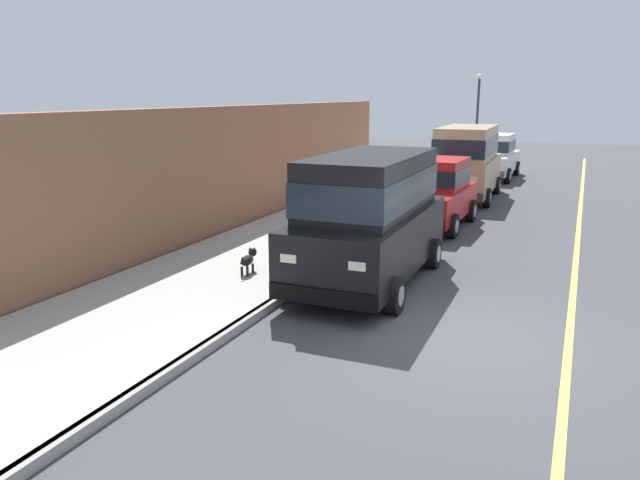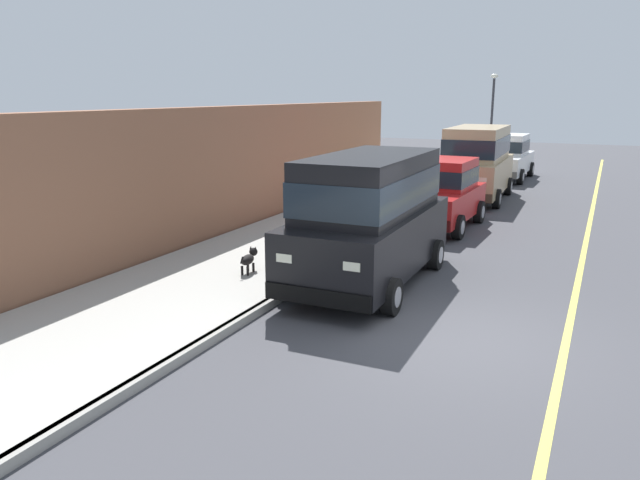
% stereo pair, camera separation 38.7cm
% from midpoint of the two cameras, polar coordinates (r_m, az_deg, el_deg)
% --- Properties ---
extents(ground_plane, '(80.00, 80.00, 0.00)m').
position_cam_midpoint_polar(ground_plane, '(9.69, 11.72, -8.67)').
color(ground_plane, '#424247').
extents(curb, '(0.16, 64.00, 0.14)m').
position_cam_midpoint_polar(curb, '(10.70, -5.33, -5.84)').
color(curb, gray).
rests_on(curb, ground).
extents(sidewalk, '(3.60, 64.00, 0.14)m').
position_cam_midpoint_polar(sidewalk, '(11.64, -13.15, -4.53)').
color(sidewalk, '#A8A59E').
rests_on(sidewalk, ground).
extents(lane_centre_line, '(0.12, 57.60, 0.01)m').
position_cam_midpoint_polar(lane_centre_line, '(9.53, 21.29, -9.70)').
color(lane_centre_line, '#E0D64C').
rests_on(lane_centre_line, ground).
extents(car_black_van, '(2.18, 4.92, 2.52)m').
position_cam_midpoint_polar(car_black_van, '(11.64, 3.79, 2.56)').
color(car_black_van, black).
rests_on(car_black_van, ground).
extents(car_red_hatchback, '(2.05, 3.85, 1.88)m').
position_cam_midpoint_polar(car_red_hatchback, '(17.10, 10.03, 4.53)').
color(car_red_hatchback, red).
rests_on(car_red_hatchback, ground).
extents(car_tan_van, '(2.24, 4.95, 2.52)m').
position_cam_midpoint_polar(car_tan_van, '(21.85, 13.14, 7.44)').
color(car_tan_van, tan).
rests_on(car_tan_van, ground).
extents(car_white_sedan, '(2.11, 4.64, 1.92)m').
position_cam_midpoint_polar(car_white_sedan, '(27.63, 15.56, 7.68)').
color(car_white_sedan, white).
rests_on(car_white_sedan, ground).
extents(dog_black, '(0.26, 0.75, 0.49)m').
position_cam_midpoint_polar(dog_black, '(12.11, -7.69, -1.80)').
color(dog_black, black).
rests_on(dog_black, sidewalk).
extents(street_lamp, '(0.36, 0.36, 4.42)m').
position_cam_midpoint_polar(street_lamp, '(31.81, 14.32, 11.96)').
color(street_lamp, '#2D2D33').
rests_on(street_lamp, sidewalk).
extents(building_facade, '(0.50, 20.00, 3.32)m').
position_cam_midpoint_polar(building_facade, '(16.96, -8.02, 6.86)').
color(building_facade, '#8C5B42').
rests_on(building_facade, ground).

